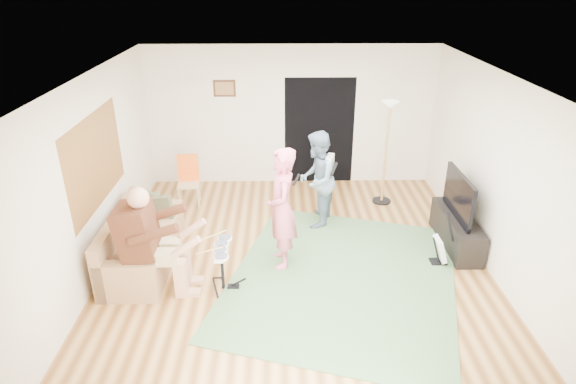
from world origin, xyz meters
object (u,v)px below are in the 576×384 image
object	(u,v)px
singer	(282,209)
guitar_spare	(440,249)
guitarist	(317,180)
drum_kit	(222,270)
torchiere_lamp	(387,135)
television	(459,196)
sofa	(138,247)
dining_chair	(190,188)
tv_cabinet	(456,231)

from	to	relation	value
singer	guitar_spare	xyz separation A→B (m)	(2.30, -0.04, -0.65)
guitarist	guitar_spare	bearing A→B (deg)	68.59
guitarist	drum_kit	bearing A→B (deg)	-22.83
drum_kit	torchiere_lamp	xyz separation A→B (m)	(2.66, 2.62, 1.00)
guitarist	television	size ratio (longest dim) A/B	1.46
sofa	dining_chair	distance (m)	1.98
guitarist	guitar_spare	size ratio (longest dim) A/B	1.92
guitar_spare	television	bearing A→B (deg)	55.38
guitarist	sofa	bearing A→B (deg)	-52.05
singer	guitar_spare	size ratio (longest dim) A/B	2.12
guitar_spare	dining_chair	size ratio (longest dim) A/B	0.92
guitarist	dining_chair	world-z (taller)	guitarist
torchiere_lamp	television	bearing A→B (deg)	-63.08
tv_cabinet	television	size ratio (longest dim) A/B	1.27
guitar_spare	torchiere_lamp	bearing A→B (deg)	101.93
sofa	drum_kit	bearing A→B (deg)	-26.79
television	singer	bearing A→B (deg)	-170.01
dining_chair	torchiere_lamp	bearing A→B (deg)	-5.53
sofa	guitarist	distance (m)	2.95
guitar_spare	drum_kit	bearing A→B (deg)	-169.79
torchiere_lamp	television	distance (m)	1.80
drum_kit	torchiere_lamp	world-z (taller)	torchiere_lamp
guitar_spare	torchiere_lamp	size ratio (longest dim) A/B	0.44
sofa	torchiere_lamp	world-z (taller)	torchiere_lamp
torchiere_lamp	dining_chair	size ratio (longest dim) A/B	2.07
tv_cabinet	sofa	bearing A→B (deg)	-175.00
torchiere_lamp	guitar_spare	bearing A→B (deg)	-78.07
singer	guitar_spare	world-z (taller)	singer
sofa	guitar_spare	size ratio (longest dim) A/B	2.33
guitarist	dining_chair	xyz separation A→B (m)	(-2.24, 0.78, -0.48)
sofa	guitarist	xyz separation A→B (m)	(2.66, 1.15, 0.54)
drum_kit	dining_chair	world-z (taller)	dining_chair
drum_kit	dining_chair	size ratio (longest dim) A/B	0.74
guitar_spare	tv_cabinet	size ratio (longest dim) A/B	0.60
sofa	television	distance (m)	4.79
guitar_spare	television	xyz separation A→B (m)	(0.35, 0.51, 0.61)
dining_chair	sofa	bearing A→B (deg)	-108.41
drum_kit	guitar_spare	distance (m)	3.15
guitarist	tv_cabinet	size ratio (longest dim) A/B	1.15
guitarist	dining_chair	bearing A→B (deg)	-94.72
singer	sofa	bearing A→B (deg)	-96.44
sofa	tv_cabinet	size ratio (longest dim) A/B	1.40
television	guitar_spare	bearing A→B (deg)	-124.62
guitarist	tv_cabinet	world-z (taller)	guitarist
torchiere_lamp	tv_cabinet	bearing A→B (deg)	-61.64
drum_kit	guitar_spare	bearing A→B (deg)	10.21
sofa	guitar_spare	distance (m)	4.39
torchiere_lamp	dining_chair	world-z (taller)	torchiere_lamp
singer	dining_chair	world-z (taller)	singer
guitarist	tv_cabinet	distance (m)	2.31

